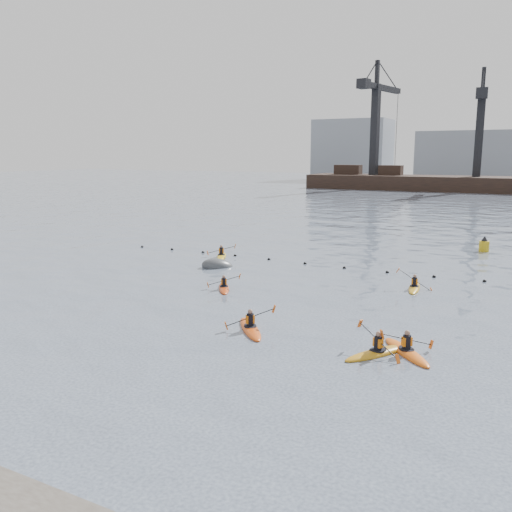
# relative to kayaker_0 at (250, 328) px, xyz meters

# --- Properties ---
(ground) EXTENTS (400.00, 400.00, 0.00)m
(ground) POSITION_rel_kayaker_0_xyz_m (-1.58, -7.51, -0.10)
(ground) COLOR #3A4355
(ground) RESTS_ON ground
(float_line) EXTENTS (33.24, 0.73, 0.24)m
(float_line) POSITION_rel_kayaker_0_xyz_m (-2.08, 15.03, -0.07)
(float_line) COLOR black
(float_line) RESTS_ON ground
(barge_pier) EXTENTS (72.00, 19.30, 29.50)m
(barge_pier) POSITION_rel_kayaker_0_xyz_m (-1.81, 102.49, 1.79)
(barge_pier) COLOR black
(barge_pier) RESTS_ON ground
(skyline) EXTENTS (141.00, 28.00, 22.00)m
(skyline) POSITION_rel_kayaker_0_xyz_m (0.65, 142.77, 9.14)
(skyline) COLOR gray
(skyline) RESTS_ON ground
(kayaker_0) EXTENTS (2.71, 3.08, 1.22)m
(kayaker_0) POSITION_rel_kayaker_0_xyz_m (0.00, 0.00, 0.00)
(kayaker_0) COLOR #DA4F14
(kayaker_0) RESTS_ON ground
(kayaker_1) EXTENTS (2.30, 3.22, 1.29)m
(kayaker_1) POSITION_rel_kayaker_0_xyz_m (5.91, -0.30, -0.00)
(kayaker_1) COLOR #C38417
(kayaker_1) RESTS_ON ground
(kayaker_2) EXTENTS (2.08, 2.78, 1.02)m
(kayaker_2) POSITION_rel_kayaker_0_xyz_m (-4.97, 5.91, -0.02)
(kayaker_2) COLOR #C74112
(kayaker_2) RESTS_ON ground
(kayaker_3) EXTENTS (2.17, 3.13, 1.34)m
(kayaker_3) POSITION_rel_kayaker_0_xyz_m (4.93, 11.17, -0.01)
(kayaker_3) COLOR #C79017
(kayaker_3) RESTS_ON ground
(kayaker_4) EXTENTS (2.74, 3.01, 1.19)m
(kayaker_4) POSITION_rel_kayaker_0_xyz_m (6.89, 0.34, -0.00)
(kayaker_4) COLOR orange
(kayaker_4) RESTS_ON ground
(kayaker_5) EXTENTS (2.14, 3.23, 1.14)m
(kayaker_5) POSITION_rel_kayaker_0_xyz_m (-10.35, 14.42, -0.00)
(kayaker_5) COLOR gold
(kayaker_5) RESTS_ON ground
(mooring_buoy) EXTENTS (2.69, 2.88, 1.65)m
(mooring_buoy) POSITION_rel_kayaker_0_xyz_m (-8.61, 11.09, -0.10)
(mooring_buoy) COLOR #373A3C
(mooring_buoy) RESTS_ON ground
(nav_buoy) EXTENTS (0.79, 0.79, 1.44)m
(nav_buoy) POSITION_rel_kayaker_0_xyz_m (7.28, 26.49, 0.33)
(nav_buoy) COLOR gold
(nav_buoy) RESTS_ON ground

